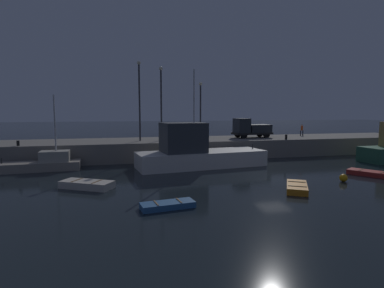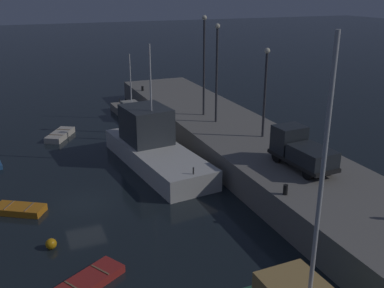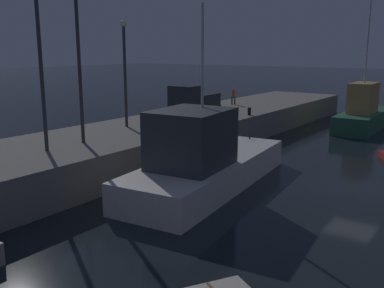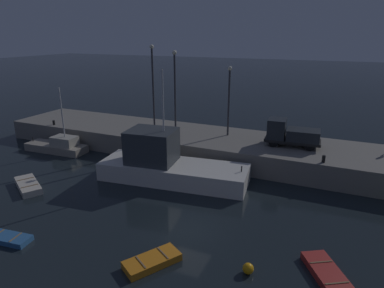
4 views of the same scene
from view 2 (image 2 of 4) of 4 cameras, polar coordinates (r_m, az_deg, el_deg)
The scene contains 14 objects.
ground_plane at distance 30.64m, azimuth -13.86°, elevation -7.56°, with size 320.00×320.00×0.00m, color black.
pier_quay at distance 34.69m, azimuth 9.51°, elevation -2.00°, with size 56.36×8.10×2.15m.
fishing_trawler_red at distance 49.79m, azimuth -8.14°, elevation 4.26°, with size 7.12×2.53×7.12m.
fishing_boat_white at distance 35.89m, azimuth -5.00°, elevation -0.31°, with size 13.36×5.59×9.67m.
dinghy_orange_near at distance 22.99m, azimuth -13.35°, elevation -16.94°, with size 3.13×3.93×0.45m.
rowboat_white_mid at distance 44.33m, azimuth -16.68°, elevation 1.13°, with size 4.06×3.22×0.57m.
rowboat_blue_far at distance 30.73m, azimuth -21.40°, elevation -7.87°, with size 2.82×3.42×0.48m.
mooring_buoy_near at distance 26.19m, azimuth -17.74°, elevation -12.19°, with size 0.61×0.61×0.61m, color orange.
lamp_post_west at distance 41.27m, azimuth 1.57°, elevation 10.89°, with size 0.44×0.44×9.20m.
lamp_post_east at distance 39.08m, azimuth 3.22°, elevation 9.96°, with size 0.44×0.44×8.66m.
lamp_post_central at distance 35.47m, azimuth 9.45°, elevation 7.46°, with size 0.44×0.44×7.17m.
utility_truck at distance 30.54m, azimuth 13.87°, elevation -0.75°, with size 5.22×2.39×2.54m.
bollard_west at distance 26.65m, azimuth 11.98°, elevation -5.79°, with size 0.28×0.28×0.62m, color black.
bollard_central at distance 52.71m, azimuth -6.41°, elevation 7.14°, with size 0.28×0.28×0.53m, color black.
Camera 2 is at (27.19, -3.38, 13.70)m, focal length 41.28 mm.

